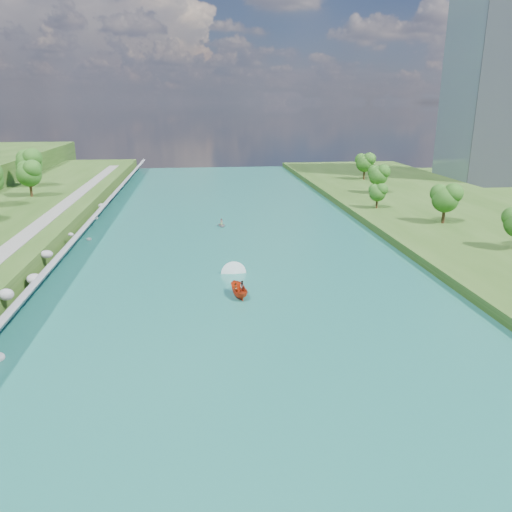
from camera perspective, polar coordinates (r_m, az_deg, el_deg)
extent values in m
plane|color=#2D5119|center=(56.39, -0.71, -7.52)|extent=(260.00, 260.00, 0.00)
cube|color=#185B4E|center=(74.94, -2.32, -1.14)|extent=(55.00, 240.00, 0.10)
cube|color=slate|center=(77.01, -21.89, -0.53)|extent=(3.54, 236.00, 4.05)
ellipsoid|color=gray|center=(62.35, -26.66, -3.96)|extent=(1.68, 1.35, 1.34)
ellipsoid|color=gray|center=(69.19, -24.05, -2.38)|extent=(1.79, 1.83, 1.27)
ellipsoid|color=gray|center=(76.61, -22.84, 0.19)|extent=(1.81, 1.52, 1.11)
ellipsoid|color=gray|center=(87.30, -20.41, 2.32)|extent=(0.90, 0.75, 0.54)
ellipsoid|color=gray|center=(93.69, -18.55, 1.83)|extent=(0.93, 0.79, 0.55)
ellipsoid|color=gray|center=(103.24, -17.89, 4.15)|extent=(1.03, 1.31, 0.75)
ellipsoid|color=gray|center=(113.18, -17.25, 5.50)|extent=(1.34, 1.32, 1.04)
cube|color=gray|center=(78.59, -26.70, 0.54)|extent=(3.00, 200.00, 0.10)
cube|color=gray|center=(170.48, 25.58, 17.72)|extent=(22.00, 22.00, 60.00)
ellipsoid|color=#225216|center=(121.75, -24.50, 8.40)|extent=(5.70, 5.70, 9.50)
ellipsoid|color=#225216|center=(136.31, -24.50, 9.49)|extent=(6.59, 6.59, 10.99)
ellipsoid|color=#225216|center=(100.98, 20.82, 6.00)|extent=(5.36, 5.36, 8.94)
ellipsoid|color=#225216|center=(111.70, 13.72, 6.92)|extent=(3.81, 3.81, 6.34)
ellipsoid|color=#225216|center=(130.50, 13.81, 8.81)|extent=(5.10, 5.10, 8.49)
ellipsoid|color=#225216|center=(154.05, 12.32, 10.25)|extent=(5.56, 5.56, 9.26)
imported|color=red|center=(62.87, -1.97, -3.93)|extent=(2.40, 4.59, 1.69)
imported|color=#66605B|center=(62.36, -2.31, -3.82)|extent=(0.68, 0.59, 1.57)
imported|color=#66605B|center=(63.28, -1.56, -3.52)|extent=(0.84, 0.70, 1.53)
cube|color=white|center=(65.95, -2.19, -3.66)|extent=(0.90, 5.00, 0.06)
imported|color=gray|center=(99.01, -3.96, 3.57)|extent=(2.31, 2.98, 0.57)
imported|color=#66605B|center=(98.88, -3.97, 3.90)|extent=(0.63, 0.42, 1.26)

